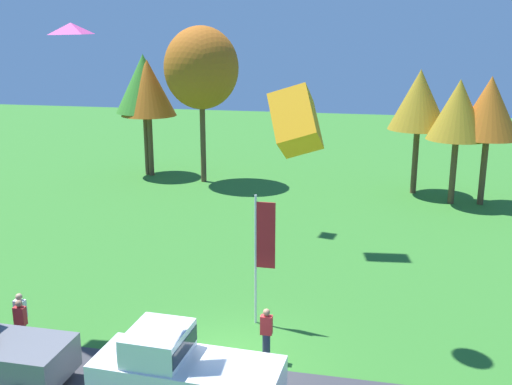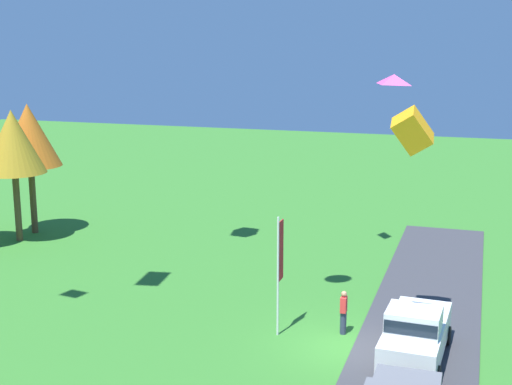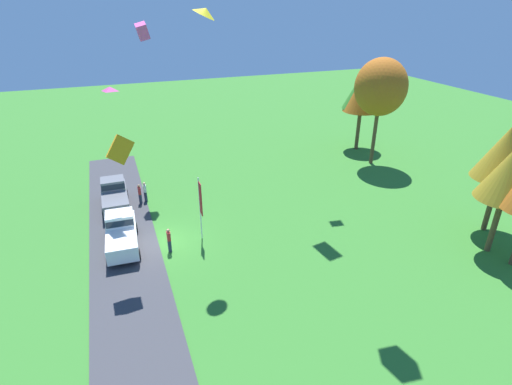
# 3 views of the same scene
# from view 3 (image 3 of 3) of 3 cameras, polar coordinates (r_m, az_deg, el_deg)

# --- Properties ---
(ground_plane) EXTENTS (120.00, 120.00, 0.00)m
(ground_plane) POSITION_cam_3_polar(r_m,az_deg,el_deg) (27.98, -13.13, -7.11)
(ground_plane) COLOR #337528
(pavement_strip) EXTENTS (36.00, 4.40, 0.06)m
(pavement_strip) POSITION_cam_3_polar(r_m,az_deg,el_deg) (27.88, -18.21, -7.87)
(pavement_strip) COLOR #38383D
(pavement_strip) RESTS_ON ground
(car_pickup_by_flagpole) EXTENTS (5.01, 2.06, 2.14)m
(car_pickup_by_flagpole) POSITION_cam_3_polar(r_m,az_deg,el_deg) (33.24, -19.56, -0.27)
(car_pickup_by_flagpole) COLOR slate
(car_pickup_by_flagpole) RESTS_ON ground
(car_pickup_far_end) EXTENTS (5.08, 2.23, 2.14)m
(car_pickup_far_end) POSITION_cam_3_polar(r_m,az_deg,el_deg) (27.87, -18.69, -5.35)
(car_pickup_far_end) COLOR white
(car_pickup_far_end) RESTS_ON ground
(person_beside_suv) EXTENTS (0.36, 0.24, 1.71)m
(person_beside_suv) POSITION_cam_3_polar(r_m,az_deg,el_deg) (33.25, -16.26, -0.22)
(person_beside_suv) COLOR #2D334C
(person_beside_suv) RESTS_ON ground
(person_watching_sky) EXTENTS (0.36, 0.24, 1.71)m
(person_watching_sky) POSITION_cam_3_polar(r_m,az_deg,el_deg) (33.53, -15.56, 0.10)
(person_watching_sky) COLOR #2D334C
(person_watching_sky) RESTS_ON ground
(person_on_lawn) EXTENTS (0.36, 0.24, 1.71)m
(person_on_lawn) POSITION_cam_3_polar(r_m,az_deg,el_deg) (26.59, -12.31, -6.67)
(person_on_lawn) COLOR #2D334C
(person_on_lawn) RESTS_ON ground
(tree_right_of_center) EXTENTS (3.98, 3.98, 8.40)m
(tree_right_of_center) POSITION_cam_3_polar(r_m,az_deg,el_deg) (44.61, 14.97, 13.98)
(tree_right_of_center) COLOR brown
(tree_right_of_center) RESTS_ON ground
(tree_left_of_center) EXTENTS (3.81, 3.81, 8.04)m
(tree_left_of_center) POSITION_cam_3_polar(r_m,az_deg,el_deg) (44.24, 14.96, 13.52)
(tree_left_of_center) COLOR brown
(tree_left_of_center) RESTS_ON ground
(tree_far_left) EXTENTS (4.85, 4.85, 10.25)m
(tree_far_left) POSITION_cam_3_polar(r_m,az_deg,el_deg) (40.07, 17.40, 14.15)
(tree_far_left) COLOR brown
(tree_far_left) RESTS_ON ground
(tree_far_right) EXTENTS (3.63, 3.63, 7.67)m
(tree_far_right) POSITION_cam_3_polar(r_m,az_deg,el_deg) (31.01, 32.05, 4.79)
(tree_far_right) COLOR brown
(tree_far_right) RESTS_ON ground
(tree_lone_near) EXTENTS (3.44, 3.44, 7.26)m
(tree_lone_near) POSITION_cam_3_polar(r_m,az_deg,el_deg) (28.40, 32.54, 2.30)
(tree_lone_near) COLOR brown
(tree_lone_near) RESTS_ON ground
(flag_banner) EXTENTS (0.71, 0.08, 4.60)m
(flag_banner) POSITION_cam_3_polar(r_m,az_deg,el_deg) (26.44, -7.94, -1.40)
(flag_banner) COLOR silver
(flag_banner) RESTS_ON ground
(kite_diamond_high_right) EXTENTS (1.12, 1.18, 0.31)m
(kite_diamond_high_right) POSITION_cam_3_polar(r_m,az_deg,el_deg) (27.51, -20.15, 13.73)
(kite_diamond_high_right) COLOR #EA4C9E
(kite_box_mid_center) EXTENTS (1.39, 1.58, 1.85)m
(kite_box_mid_center) POSITION_cam_3_polar(r_m,az_deg,el_deg) (22.53, -18.85, 5.80)
(kite_box_mid_center) COLOR orange
(kite_delta_near_flag) EXTENTS (1.61, 1.64, 0.88)m
(kite_delta_near_flag) POSITION_cam_3_polar(r_m,az_deg,el_deg) (23.13, -7.32, 24.26)
(kite_delta_near_flag) COLOR yellow
(kite_box_high_left) EXTENTS (1.12, 1.07, 1.45)m
(kite_box_high_left) POSITION_cam_3_polar(r_m,az_deg,el_deg) (33.52, -15.92, 21.28)
(kite_box_high_left) COLOR #EA4C9E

